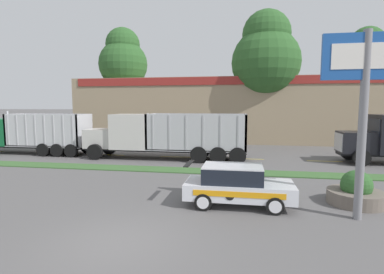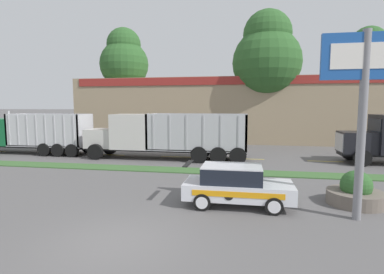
# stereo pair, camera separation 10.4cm
# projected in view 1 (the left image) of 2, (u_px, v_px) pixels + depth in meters

# --- Properties ---
(ground_plane) EXTENTS (600.00, 600.00, 0.00)m
(ground_plane) POSITION_uv_depth(u_px,v_px,m) (118.00, 242.00, 8.61)
(ground_plane) COLOR #5B5959
(grass_verge) EXTENTS (120.00, 1.51, 0.06)m
(grass_verge) POSITION_uv_depth(u_px,v_px,m) (184.00, 170.00, 18.07)
(grass_verge) COLOR #3D6633
(grass_verge) RESTS_ON ground_plane
(centre_line_2) EXTENTS (2.40, 0.14, 0.01)m
(centre_line_2) POSITION_uv_depth(u_px,v_px,m) (49.00, 153.00, 24.81)
(centre_line_2) COLOR yellow
(centre_line_2) RESTS_ON ground_plane
(centre_line_3) EXTENTS (2.40, 0.14, 0.01)m
(centre_line_3) POSITION_uv_depth(u_px,v_px,m) (110.00, 155.00, 23.91)
(centre_line_3) COLOR yellow
(centre_line_3) RESTS_ON ground_plane
(centre_line_4) EXTENTS (2.40, 0.14, 0.01)m
(centre_line_4) POSITION_uv_depth(u_px,v_px,m) (176.00, 157.00, 23.00)
(centre_line_4) COLOR yellow
(centre_line_4) RESTS_ON ground_plane
(centre_line_5) EXTENTS (2.40, 0.14, 0.01)m
(centre_line_5) POSITION_uv_depth(u_px,v_px,m) (247.00, 159.00, 22.09)
(centre_line_5) COLOR yellow
(centre_line_5) RESTS_ON ground_plane
(centre_line_6) EXTENTS (2.40, 0.14, 0.01)m
(centre_line_6) POSITION_uv_depth(u_px,v_px,m) (325.00, 161.00, 21.18)
(centre_line_6) COLOR yellow
(centre_line_6) RESTS_ON ground_plane
(dump_truck_lead) EXTENTS (12.03, 2.69, 3.38)m
(dump_truck_lead) POSITION_uv_depth(u_px,v_px,m) (150.00, 136.00, 22.16)
(dump_truck_lead) COLOR black
(dump_truck_lead) RESTS_ON ground_plane
(dump_truck_mid) EXTENTS (11.24, 2.56, 3.50)m
(dump_truck_mid) POSITION_uv_depth(u_px,v_px,m) (14.00, 135.00, 24.76)
(dump_truck_mid) COLOR black
(dump_truck_mid) RESTS_ON ground_plane
(rally_car) EXTENTS (4.21, 1.96, 1.62)m
(rally_car) POSITION_uv_depth(u_px,v_px,m) (237.00, 185.00, 11.77)
(rally_car) COLOR silver
(rally_car) RESTS_ON ground_plane
(store_sign_post) EXTENTS (2.79, 0.28, 6.39)m
(store_sign_post) POSITION_uv_depth(u_px,v_px,m) (365.00, 86.00, 9.90)
(store_sign_post) COLOR gray
(store_sign_post) RESTS_ON ground_plane
(stone_planter) EXTENTS (2.16, 2.16, 1.37)m
(stone_planter) POSITION_uv_depth(u_px,v_px,m) (356.00, 192.00, 11.92)
(stone_planter) COLOR #6B6056
(stone_planter) RESTS_ON ground_plane
(store_building_backdrop) EXTENTS (32.50, 12.10, 6.86)m
(store_building_backdrop) POSITION_uv_depth(u_px,v_px,m) (224.00, 110.00, 36.13)
(store_building_backdrop) COLOR #9E896B
(store_building_backdrop) RESTS_ON ground_plane
(tree_behind_left) EXTENTS (6.93, 6.93, 13.49)m
(tree_behind_left) POSITION_uv_depth(u_px,v_px,m) (266.00, 56.00, 30.28)
(tree_behind_left) COLOR brown
(tree_behind_left) RESTS_ON ground_plane
(tree_behind_centre) EXTENTS (4.83, 4.83, 11.79)m
(tree_behind_centre) POSITION_uv_depth(u_px,v_px,m) (366.00, 59.00, 30.09)
(tree_behind_centre) COLOR brown
(tree_behind_centre) RESTS_ON ground_plane
(tree_behind_right) EXTENTS (5.53, 5.53, 12.79)m
(tree_behind_right) POSITION_uv_depth(u_px,v_px,m) (123.00, 60.00, 34.38)
(tree_behind_right) COLOR brown
(tree_behind_right) RESTS_ON ground_plane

